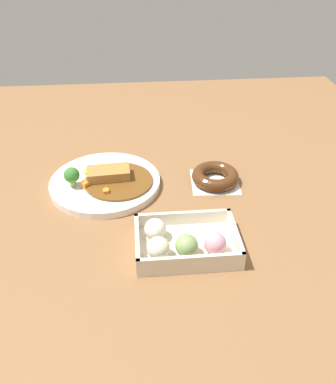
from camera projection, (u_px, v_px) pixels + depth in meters
ground_plane at (133, 204)px, 0.93m from camera, size 1.60×1.60×0.00m
curry_plate at (105, 182)px, 0.98m from camera, size 0.27×0.27×0.07m
donut_box at (183, 243)px, 0.79m from camera, size 0.20×0.14×0.06m
chocolate_ring_donut at (215, 176)px, 0.99m from camera, size 0.12×0.12×0.03m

